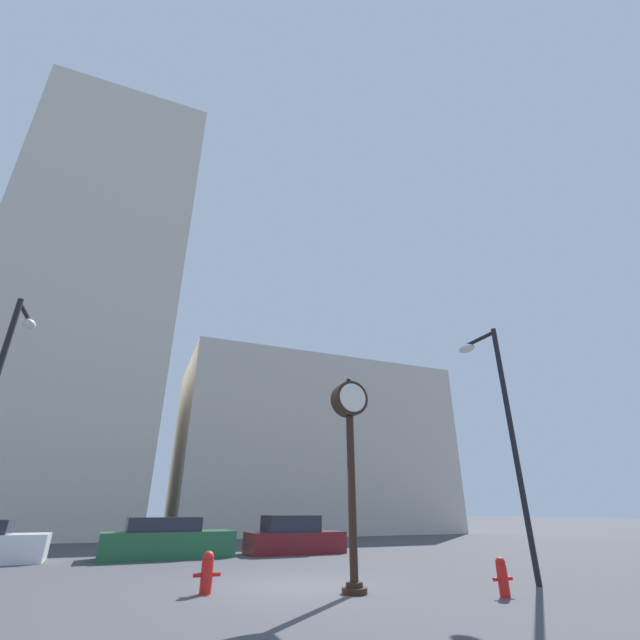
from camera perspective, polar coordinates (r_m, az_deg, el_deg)
ground_plane at (r=11.67m, az=-3.76°, el=-31.95°), size 200.00×200.00×0.00m
building_tall_tower at (r=38.47m, az=-27.67°, el=2.42°), size 11.96×12.00×33.94m
building_storefront_row at (r=37.69m, az=-1.41°, el=-16.74°), size 21.17×12.00×12.79m
street_clock at (r=10.73m, az=4.06°, el=-15.53°), size 0.86×0.55×4.71m
car_green at (r=18.93m, az=-19.76°, el=-25.91°), size 4.81×2.12×1.38m
car_maroon at (r=19.88m, az=-3.55°, el=-26.94°), size 3.99×1.87×1.42m
fire_hydrant_near at (r=10.92m, az=-14.83°, el=-29.69°), size 0.57×0.25×0.81m
fire_hydrant_far at (r=10.97m, az=23.15°, el=-28.92°), size 0.48×0.21×0.72m
street_lamp_right at (r=13.16m, az=22.48°, el=-10.50°), size 0.36×1.57×6.48m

